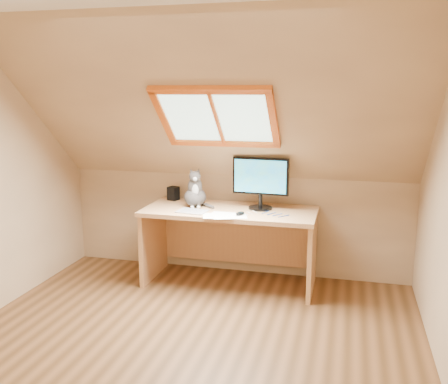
% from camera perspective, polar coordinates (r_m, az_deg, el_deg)
% --- Properties ---
extents(ground, '(3.50, 3.50, 0.00)m').
position_cam_1_polar(ground, '(3.76, -5.07, -17.97)').
color(ground, brown).
rests_on(ground, ground).
extents(room_shell, '(3.52, 3.52, 2.41)m').
position_cam_1_polar(room_shell, '(3.21, -6.08, 4.00)').
color(room_shell, tan).
rests_on(room_shell, ground).
extents(desk, '(1.63, 0.71, 0.74)m').
position_cam_1_polar(desk, '(4.84, 0.85, -4.39)').
color(desk, tan).
rests_on(desk, ground).
extents(monitor, '(0.53, 0.22, 0.49)m').
position_cam_1_polar(monitor, '(4.68, 4.21, 1.41)').
color(monitor, black).
rests_on(monitor, desk).
extents(cat, '(0.28, 0.30, 0.39)m').
position_cam_1_polar(cat, '(4.80, -3.33, -0.06)').
color(cat, '#4B4442').
rests_on(cat, desk).
extents(desk_speaker, '(0.12, 0.12, 0.14)m').
position_cam_1_polar(desk_speaker, '(5.12, -5.81, -0.16)').
color(desk_speaker, black).
rests_on(desk_speaker, desk).
extents(graphics_tablet, '(0.29, 0.22, 0.01)m').
position_cam_1_polar(graphics_tablet, '(4.62, -3.65, -2.22)').
color(graphics_tablet, '#B2B2B7').
rests_on(graphics_tablet, desk).
extents(mouse, '(0.09, 0.12, 0.03)m').
position_cam_1_polar(mouse, '(4.48, 1.86, -2.48)').
color(mouse, black).
rests_on(mouse, desk).
extents(papers, '(0.35, 0.30, 0.01)m').
position_cam_1_polar(papers, '(4.47, -0.22, -2.71)').
color(papers, white).
rests_on(papers, desk).
extents(cables, '(0.51, 0.26, 0.01)m').
position_cam_1_polar(cables, '(4.53, 4.56, -2.52)').
color(cables, silver).
rests_on(cables, desk).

